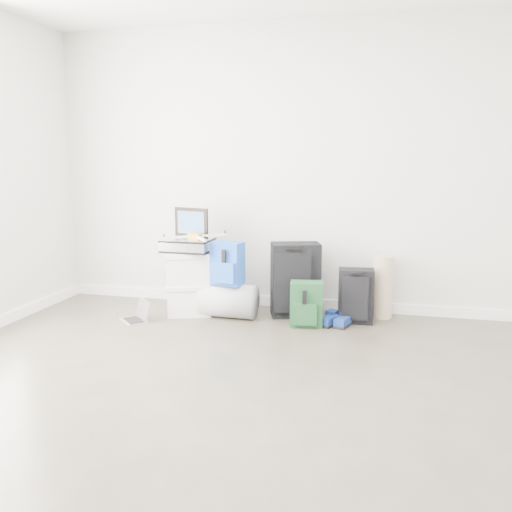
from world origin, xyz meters
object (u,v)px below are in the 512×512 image
(boxes_stack, at_px, (189,283))
(duffel_bag, at_px, (228,300))
(carry_on, at_px, (356,296))
(laptop, at_px, (137,316))
(large_suitcase, at_px, (295,280))
(briefcase, at_px, (188,245))

(boxes_stack, bearing_deg, duffel_bag, -22.77)
(carry_on, xyz_separation_m, laptop, (-1.92, -0.42, -0.20))
(carry_on, bearing_deg, duffel_bag, -179.51)
(duffel_bag, xyz_separation_m, large_suitcase, (0.59, 0.20, 0.18))
(duffel_bag, relative_size, large_suitcase, 0.75)
(large_suitcase, height_order, carry_on, large_suitcase)
(duffel_bag, distance_m, laptop, 0.84)
(boxes_stack, height_order, laptop, boxes_stack)
(briefcase, height_order, large_suitcase, briefcase)
(briefcase, xyz_separation_m, carry_on, (1.54, 0.09, -0.41))
(boxes_stack, distance_m, briefcase, 0.36)
(briefcase, height_order, duffel_bag, briefcase)
(large_suitcase, relative_size, carry_on, 1.41)
(boxes_stack, distance_m, laptop, 0.56)
(carry_on, bearing_deg, boxes_stack, 178.47)
(duffel_bag, bearing_deg, carry_on, 7.89)
(briefcase, xyz_separation_m, large_suitcase, (0.98, 0.18, -0.32))
(boxes_stack, relative_size, briefcase, 1.36)
(duffel_bag, height_order, carry_on, carry_on)
(duffel_bag, bearing_deg, laptop, -155.02)
(briefcase, bearing_deg, boxes_stack, 1.76)
(large_suitcase, relative_size, laptop, 2.10)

